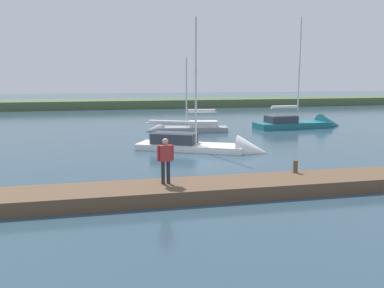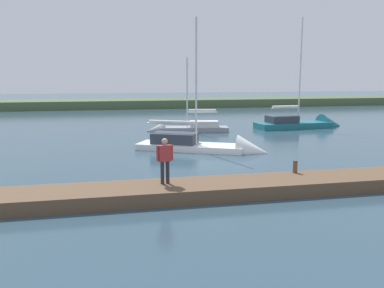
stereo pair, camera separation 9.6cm
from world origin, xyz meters
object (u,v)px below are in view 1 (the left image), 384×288
at_px(sailboat_mid_channel, 182,130).
at_px(mooring_post_near, 295,167).
at_px(sailboat_inner_slip, 211,149).
at_px(sailboat_behind_pier, 305,126).
at_px(person_on_dock, 166,157).

bearing_deg(sailboat_mid_channel, mooring_post_near, 104.78).
relative_size(sailboat_inner_slip, sailboat_mid_channel, 1.30).
height_order(sailboat_behind_pier, sailboat_mid_channel, sailboat_behind_pier).
bearing_deg(person_on_dock, sailboat_inner_slip, 145.56).
xyz_separation_m(mooring_post_near, sailboat_mid_channel, (1.42, -17.80, -0.63)).
height_order(mooring_post_near, person_on_dock, person_on_dock).
bearing_deg(sailboat_behind_pier, person_on_dock, -135.36).
xyz_separation_m(mooring_post_near, person_on_dock, (5.71, 0.57, 0.76)).
relative_size(mooring_post_near, sailboat_inner_slip, 0.06).
relative_size(mooring_post_near, person_on_dock, 0.30).
bearing_deg(sailboat_behind_pier, sailboat_mid_channel, 176.60).
distance_m(sailboat_inner_slip, sailboat_behind_pier, 15.06).
height_order(mooring_post_near, sailboat_behind_pier, sailboat_behind_pier).
bearing_deg(sailboat_mid_channel, sailboat_inner_slip, 100.23).
height_order(mooring_post_near, sailboat_inner_slip, sailboat_inner_slip).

